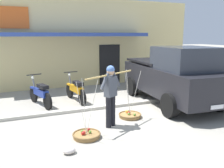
# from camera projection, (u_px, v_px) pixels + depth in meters

# --- Properties ---
(ground_plane) EXTENTS (90.00, 90.00, 0.00)m
(ground_plane) POSITION_uv_depth(u_px,v_px,m) (116.00, 114.00, 7.71)
(ground_plane) COLOR #9E998C
(sidewalk_curb) EXTENTS (20.00, 0.24, 0.10)m
(sidewalk_curb) POSITION_uv_depth(u_px,v_px,m) (108.00, 106.00, 8.33)
(sidewalk_curb) COLOR #BAB4A5
(sidewalk_curb) RESTS_ON ground
(fruit_vendor) EXTENTS (1.68, 0.95, 1.70)m
(fruit_vendor) POSITION_uv_depth(u_px,v_px,m) (111.00, 92.00, 6.44)
(fruit_vendor) COLOR black
(fruit_vendor) RESTS_ON ground
(fruit_basket_left_side) EXTENTS (0.70, 0.70, 1.45)m
(fruit_basket_left_side) POSITION_uv_depth(u_px,v_px,m) (86.00, 135.00, 5.90)
(fruit_basket_left_side) COLOR #9E7542
(fruit_basket_left_side) RESTS_ON ground
(fruit_basket_right_side) EXTENTS (0.70, 0.70, 1.45)m
(fruit_basket_right_side) POSITION_uv_depth(u_px,v_px,m) (130.00, 115.00, 7.35)
(fruit_basket_right_side) COLOR #9E7542
(fruit_basket_right_side) RESTS_ON ground
(motorcycle_nearest_shop) EXTENTS (0.68, 1.77, 1.09)m
(motorcycle_nearest_shop) POSITION_uv_depth(u_px,v_px,m) (40.00, 94.00, 8.45)
(motorcycle_nearest_shop) COLOR black
(motorcycle_nearest_shop) RESTS_ON ground
(motorcycle_second_in_row) EXTENTS (0.54, 1.81, 1.09)m
(motorcycle_second_in_row) POSITION_uv_depth(u_px,v_px,m) (76.00, 90.00, 9.01)
(motorcycle_second_in_row) COLOR black
(motorcycle_second_in_row) RESTS_ON ground
(parked_truck) EXTENTS (2.44, 4.83, 2.10)m
(parked_truck) POSITION_uv_depth(u_px,v_px,m) (174.00, 76.00, 8.68)
(parked_truck) COLOR black
(parked_truck) RESTS_ON ground
(storefront_building) EXTENTS (13.00, 6.00, 4.20)m
(storefront_building) POSITION_uv_depth(u_px,v_px,m) (61.00, 42.00, 13.54)
(storefront_building) COLOR #DBC684
(storefront_building) RESTS_ON ground
(plastic_litter_bag) EXTENTS (0.28, 0.22, 0.14)m
(plastic_litter_bag) POSITION_uv_depth(u_px,v_px,m) (69.00, 150.00, 5.10)
(plastic_litter_bag) COLOR silver
(plastic_litter_bag) RESTS_ON ground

